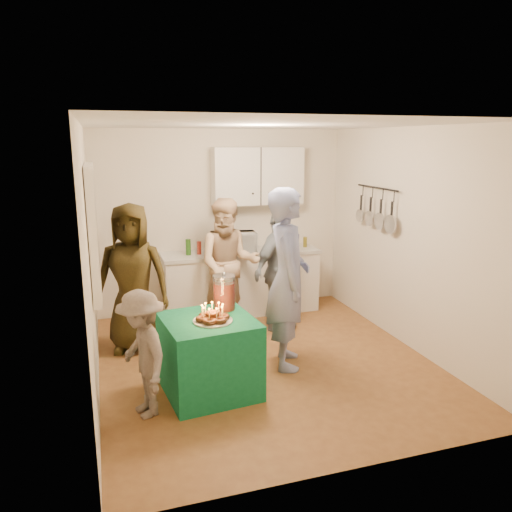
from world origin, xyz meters
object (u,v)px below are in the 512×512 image
object	(u,v)px
microwave	(238,242)
man_birthday	(288,279)
party_table	(209,356)
punch_jar	(224,293)
child_near_left	(142,354)
counter	(241,284)
woman_back_right	(279,271)
woman_back_center	(229,264)
woman_back_left	(132,278)

from	to	relation	value
microwave	man_birthday	world-z (taller)	man_birthday
party_table	punch_jar	world-z (taller)	punch_jar
microwave	child_near_left	bearing A→B (deg)	-116.26
child_near_left	microwave	bearing A→B (deg)	132.48
counter	party_table	xyz separation A→B (m)	(-0.95, -2.18, -0.05)
counter	party_table	distance (m)	2.37
microwave	woman_back_right	world-z (taller)	woman_back_right
microwave	woman_back_right	bearing A→B (deg)	-62.10
punch_jar	microwave	bearing A→B (deg)	70.34
woman_back_center	child_near_left	bearing A→B (deg)	-111.41
counter	microwave	world-z (taller)	microwave
party_table	man_birthday	size ratio (longest dim) A/B	0.43
woman_back_left	man_birthday	bearing A→B (deg)	-13.96
counter	woman_back_right	size ratio (longest dim) A/B	1.37
woman_back_left	woman_back_center	world-z (taller)	woman_back_left
man_birthday	child_near_left	bearing A→B (deg)	126.08
punch_jar	man_birthday	size ratio (longest dim) A/B	0.17
punch_jar	woman_back_right	xyz separation A→B (m)	(1.01, 1.14, -0.13)
party_table	woman_back_center	world-z (taller)	woman_back_center
counter	woman_back_left	distance (m)	1.85
counter	woman_back_left	xyz separation A→B (m)	(-1.56, -0.88, 0.45)
counter	punch_jar	bearing A→B (deg)	-110.53
party_table	woman_back_left	world-z (taller)	woman_back_left
microwave	child_near_left	xyz separation A→B (m)	(-1.57, -2.41, -0.46)
microwave	woman_back_center	size ratio (longest dim) A/B	0.29
woman_back_right	party_table	bearing A→B (deg)	-166.97
woman_back_right	punch_jar	bearing A→B (deg)	-166.68
woman_back_center	child_near_left	distance (m)	2.31
punch_jar	child_near_left	size ratio (longest dim) A/B	0.29
counter	child_near_left	distance (m)	2.90
punch_jar	woman_back_right	bearing A→B (deg)	48.48
child_near_left	punch_jar	bearing A→B (deg)	103.59
microwave	woman_back_left	distance (m)	1.77
man_birthday	woman_back_left	world-z (taller)	man_birthday
woman_back_center	child_near_left	xyz separation A→B (m)	(-1.29, -1.89, -0.28)
party_table	man_birthday	distance (m)	1.19
punch_jar	child_near_left	world-z (taller)	child_near_left
counter	microwave	xyz separation A→B (m)	(-0.03, 0.00, 0.62)
microwave	man_birthday	size ratio (longest dim) A/B	0.25
woman_back_left	microwave	bearing A→B (deg)	46.78
woman_back_left	woman_back_right	xyz separation A→B (m)	(1.84, 0.07, -0.07)
woman_back_center	woman_back_right	xyz separation A→B (m)	(0.59, -0.29, -0.06)
woman_back_right	child_near_left	bearing A→B (deg)	-174.70
punch_jar	party_table	bearing A→B (deg)	-133.17
man_birthday	woman_back_right	distance (m)	1.06
woman_back_left	child_near_left	distance (m)	1.56
party_table	punch_jar	bearing A→B (deg)	46.83
man_birthday	woman_back_center	bearing A→B (deg)	29.63
woman_back_left	woman_back_right	world-z (taller)	woman_back_left
party_table	microwave	bearing A→B (deg)	67.27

